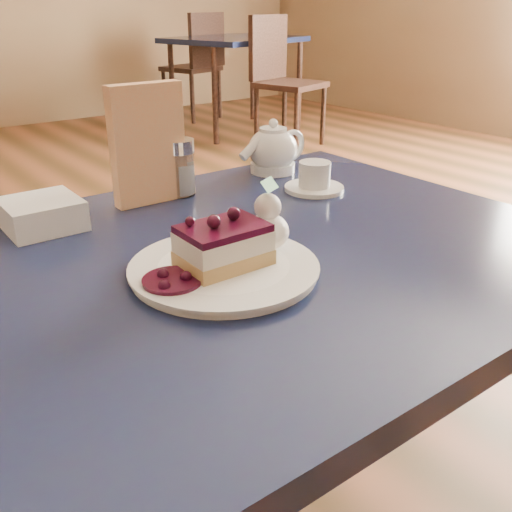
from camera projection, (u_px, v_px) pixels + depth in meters
main_table at (207, 308)px, 0.83m from camera, size 1.14×0.77×0.71m
dessert_plate at (224, 269)px, 0.76m from camera, size 0.25×0.25×0.01m
cheesecake_slice at (223, 246)px, 0.75m from camera, size 0.11×0.08×0.06m
whipped_cream at (268, 231)px, 0.80m from camera, size 0.06×0.06×0.05m
berry_sauce at (172, 280)px, 0.71m from camera, size 0.08×0.08×0.01m
tea_set at (281, 156)px, 1.17m from camera, size 0.15×0.26×0.10m
menu_card at (148, 145)px, 0.99m from camera, size 0.13×0.03×0.21m
sugar_shaker at (180, 167)px, 1.05m from camera, size 0.06×0.06×0.10m
napkin_stack at (42, 214)px, 0.90m from camera, size 0.11×0.11×0.05m
bg_table_far_right at (236, 122)px, 5.00m from camera, size 1.20×1.87×1.24m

